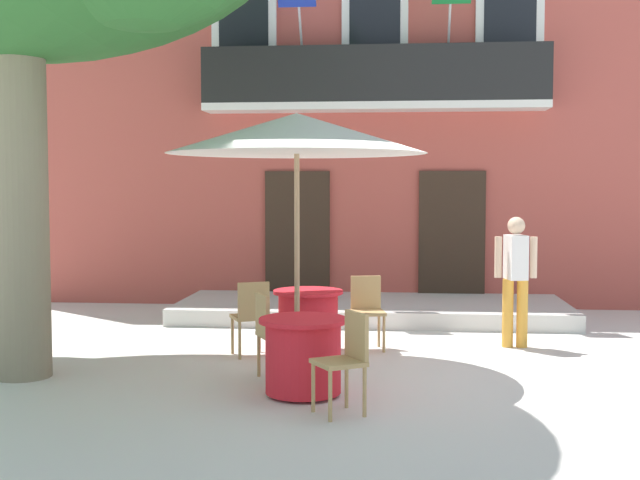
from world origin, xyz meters
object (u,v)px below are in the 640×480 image
Objects in this scene: cafe_chair_near_tree_0 at (346,355)px; cafe_table_middle at (308,320)px; pedestrian_near_entrance at (516,274)px; cafe_chair_near_tree_1 at (272,330)px; cafe_umbrella at (297,135)px; cafe_chair_middle_1 at (251,313)px; cafe_table_near_tree at (303,356)px; cafe_chair_middle_0 at (367,307)px.

cafe_table_middle is at bearing 103.14° from cafe_chair_near_tree_0.
pedestrian_near_entrance is (2.58, 0.50, 0.54)m from cafe_table_middle.
cafe_chair_near_tree_1 is 0.31× the size of cafe_umbrella.
cafe_table_middle is 2.39m from cafe_umbrella.
pedestrian_near_entrance is (3.22, 0.90, 0.41)m from cafe_chair_middle_1.
cafe_table_middle is at bearing 94.90° from cafe_table_near_tree.
cafe_chair_middle_0 reaches higher than cafe_table_middle.
cafe_table_near_tree is 2.15m from cafe_table_middle.
cafe_table_middle is (0.22, 1.50, -0.14)m from cafe_chair_near_tree_1.
cafe_chair_near_tree_1 is 1.97m from cafe_chair_middle_0.
cafe_table_near_tree is 0.77m from cafe_chair_near_tree_1.
pedestrian_near_entrance is (2.81, 2.01, 0.41)m from cafe_chair_near_tree_1.
cafe_table_near_tree is at bearing -85.10° from cafe_table_middle.
cafe_chair_middle_1 is 2.23m from cafe_umbrella.
cafe_chair_middle_0 reaches higher than cafe_table_near_tree.
cafe_chair_middle_0 is 0.31× the size of cafe_umbrella.
cafe_chair_middle_1 is at bearing -155.37° from cafe_chair_middle_0.
cafe_umbrella is 3.41m from pedestrian_near_entrance.
pedestrian_near_entrance is at bearing 15.62° from cafe_chair_middle_1.
cafe_chair_middle_0 and cafe_chair_middle_1 have the same top height.
cafe_umbrella reaches higher than cafe_chair_near_tree_1.
cafe_table_middle is 2.69m from pedestrian_near_entrance.
cafe_table_near_tree is 1.00× the size of cafe_table_middle.
cafe_chair_near_tree_0 reaches higher than cafe_table_middle.
cafe_chair_near_tree_0 is 1.00× the size of cafe_chair_middle_0.
cafe_chair_near_tree_0 is 2.97m from cafe_chair_middle_0.
pedestrian_near_entrance is at bearing 8.48° from cafe_chair_middle_0.
cafe_chair_middle_1 is (-0.82, 1.74, 0.14)m from cafe_table_near_tree.
cafe_chair_middle_0 is (0.94, 1.73, 0.00)m from cafe_chair_near_tree_1.
cafe_chair_middle_0 is at bearing 77.24° from cafe_table_near_tree.
cafe_chair_near_tree_0 is (0.46, -0.60, 0.14)m from cafe_table_near_tree.
cafe_table_middle is at bearing -162.55° from cafe_chair_middle_0.
cafe_umbrella is at bearing -91.81° from cafe_table_middle.
cafe_table_near_tree is 0.95× the size of cafe_chair_middle_1.
cafe_chair_middle_1 is at bearing 110.73° from cafe_chair_near_tree_1.
cafe_table_near_tree is 2.43m from cafe_chair_middle_0.
cafe_table_near_tree is 2.55m from cafe_umbrella.
cafe_chair_near_tree_1 is at bearing 124.87° from cafe_chair_near_tree_0.
cafe_chair_near_tree_1 reaches higher than cafe_table_middle.
cafe_table_near_tree is at bearing -132.24° from pedestrian_near_entrance.
cafe_chair_near_tree_0 is 1.51m from cafe_chair_near_tree_1.
cafe_chair_near_tree_1 reaches higher than cafe_table_near_tree.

